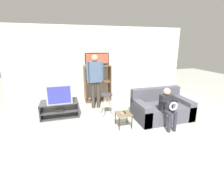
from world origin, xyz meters
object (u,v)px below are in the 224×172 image
Objects in this scene: media_shelf at (98,83)px; remote_control_black at (125,112)px; remote_control_white at (122,113)px; tv_stand at (60,109)px; folding_stool at (107,99)px; person_standing_adult at (95,76)px; television_flat at (97,60)px; couch at (161,108)px; snack_table at (123,115)px; person_seated_child at (168,105)px; television_main at (60,92)px.

media_shelf is 8.86× the size of remote_control_black.
media_shelf reaches higher than remote_control_black.
tv_stand is at bearing 137.98° from remote_control_white.
folding_stool reaches higher than remote_control_black.
folding_stool is 0.38× the size of person_standing_adult.
television_flat reaches higher than tv_stand.
folding_stool is at bearing 158.61° from couch.
television_flat is 2.37m from snack_table.
remote_control_white is (-0.09, -0.04, 0.00)m from remote_control_black.
couch is 0.89× the size of person_standing_adult.
folding_stool is (1.30, -0.35, 0.29)m from tv_stand.
tv_stand is 1.41m from person_standing_adult.
remote_control_white is 1.62m from person_standing_adult.
snack_table is 0.25× the size of couch.
remote_control_black is (0.28, -2.01, -0.29)m from media_shelf.
person_seated_child is at bearing -40.94° from folding_stool.
folding_stool is 1.52m from couch.
person_seated_child reaches higher than remote_control_white.
couch is at bearing 72.38° from person_seated_child.
person_standing_adult is (-1.60, 1.22, 0.76)m from couch.
person_standing_adult is at bearing 17.28° from television_main.
television_flat reaches higher than media_shelf.
person_standing_adult reaches higher than television_main.
couch reaches higher than remote_control_black.
tv_stand is at bearing 145.93° from remote_control_black.
television_main is 1.89m from remote_control_black.
remote_control_white is 0.09× the size of person_standing_adult.
television_flat is at bearing 72.62° from person_standing_adult.
person_standing_adult is at bearing 106.67° from snack_table.
snack_table is 2.55× the size of remote_control_white.
remote_control_black is 0.10× the size of couch.
tv_stand is 2.84m from couch.
couch is at bearing -37.24° from person_standing_adult.
snack_table is at bearing 0.53° from remote_control_white.
person_standing_adult reaches higher than folding_stool.
folding_stool is 0.42× the size of couch.
media_shelf is at bearing 96.47° from snack_table.
television_main is 1.89m from snack_table.
media_shelf reaches higher than remote_control_white.
snack_table is 1.65m from person_standing_adult.
remote_control_black is at bearing -34.15° from television_main.
media_shelf is at bearing 117.63° from person_seated_child.
snack_table is at bearing -170.29° from couch.
media_shelf is at bearing 97.77° from remote_control_black.
person_seated_child is at bearing -22.29° from remote_control_white.
television_flat reaches higher than television_main.
television_flat is 0.48× the size of person_standing_adult.
snack_table is at bearing -83.53° from media_shelf.
television_flat is 2.61m from couch.
media_shelf is 0.76m from person_standing_adult.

